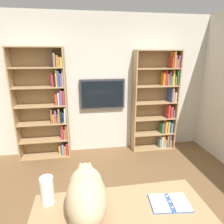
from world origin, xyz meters
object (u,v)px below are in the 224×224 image
cat (86,193)px  wall_mounted_tv (102,94)px  open_binder (170,203)px  bookshelf_left (159,104)px  paper_towel_roll (47,190)px  bookshelf_right (48,105)px

cat → wall_mounted_tv: bearing=-99.4°
open_binder → bookshelf_left: bearing=-110.1°
paper_towel_roll → wall_mounted_tv: bearing=-107.5°
bookshelf_left → cat: (1.58, 2.41, -0.05)m
wall_mounted_tv → cat: bearing=80.6°
bookshelf_left → wall_mounted_tv: bearing=-4.1°
bookshelf_left → wall_mounted_tv: bookshelf_left is taller
cat → paper_towel_roll: size_ratio=2.69×
bookshelf_right → cat: 2.50m
bookshelf_left → bookshelf_right: bearing=-0.0°
wall_mounted_tv → paper_towel_roll: wall_mounted_tv is taller
open_binder → paper_towel_roll: (1.01, -0.18, 0.11)m
open_binder → paper_towel_roll: bearing=-10.0°
cat → open_binder: cat is taller
wall_mounted_tv → open_binder: wall_mounted_tv is taller
cat → paper_towel_roll: 0.37m
open_binder → wall_mounted_tv: bearing=-83.6°
paper_towel_roll → bookshelf_right: bearing=-82.1°
wall_mounted_tv → cat: (0.41, 2.49, -0.27)m
bookshelf_left → open_binder: (0.88, 2.42, -0.23)m
bookshelf_right → open_binder: bookshelf_right is taller
bookshelf_right → open_binder: 2.77m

